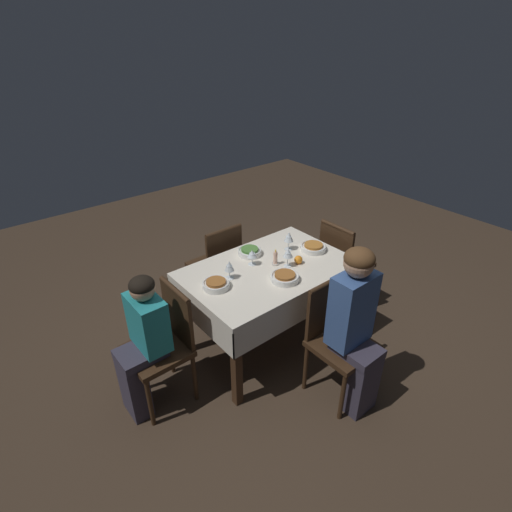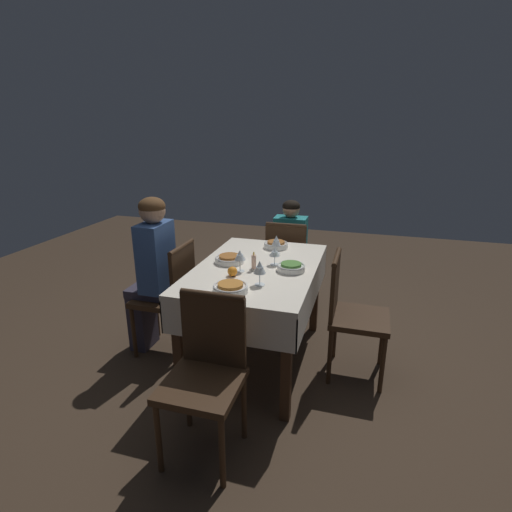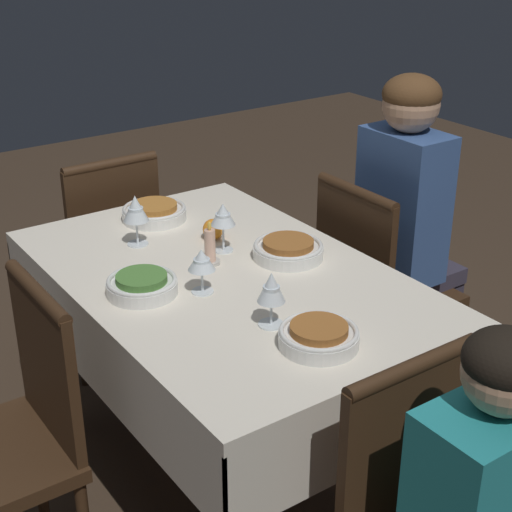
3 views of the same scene
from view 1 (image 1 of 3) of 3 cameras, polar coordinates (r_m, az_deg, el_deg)
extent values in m
plane|color=#3D2D21|center=(3.57, 1.52, -12.19)|extent=(8.00, 8.00, 0.00)
cube|color=silver|center=(3.12, 1.71, -1.93)|extent=(1.30, 0.84, 0.04)
cube|color=silver|center=(3.46, -2.84, -0.90)|extent=(1.30, 0.01, 0.22)
cube|color=silver|center=(2.94, 7.02, -7.31)|extent=(1.30, 0.01, 0.22)
cube|color=silver|center=(3.58, 9.53, -0.17)|extent=(0.01, 0.84, 0.22)
cube|color=silver|center=(2.88, -8.23, -8.35)|extent=(0.01, 0.84, 0.22)
cube|color=#3D2616|center=(3.87, 4.74, -1.76)|extent=(0.06, 0.06, 0.73)
cube|color=#3D2616|center=(3.31, -10.20, -8.44)|extent=(0.06, 0.06, 0.73)
cube|color=#3D2616|center=(3.50, 12.71, -6.38)|extent=(0.06, 0.06, 0.73)
cube|color=#3D2616|center=(2.85, -2.80, -15.33)|extent=(0.06, 0.06, 0.73)
cube|color=#382314|center=(2.94, 12.30, -12.44)|extent=(0.40, 0.40, 0.04)
cube|color=#382314|center=(2.88, 9.95, -7.26)|extent=(0.37, 0.03, 0.41)
cylinder|color=#382314|center=(2.76, 10.32, -3.82)|extent=(0.36, 0.04, 0.04)
cylinder|color=#382314|center=(2.93, 12.24, -19.04)|extent=(0.03, 0.03, 0.42)
cylinder|color=#382314|center=(3.14, 16.46, -15.64)|extent=(0.03, 0.03, 0.42)
cylinder|color=#382314|center=(3.07, 7.10, -15.51)|extent=(0.03, 0.03, 0.42)
cylinder|color=#382314|center=(3.27, 11.47, -12.57)|extent=(0.03, 0.03, 0.42)
cube|color=#382314|center=(2.92, -13.94, -13.04)|extent=(0.40, 0.40, 0.04)
cube|color=#382314|center=(2.83, -11.15, -8.18)|extent=(0.03, 0.37, 0.41)
cylinder|color=#382314|center=(2.71, -11.57, -4.72)|extent=(0.04, 0.36, 0.04)
cylinder|color=#382314|center=(3.16, -17.80, -15.58)|extent=(0.03, 0.03, 0.42)
cylinder|color=#382314|center=(2.92, -14.91, -19.62)|extent=(0.03, 0.03, 0.42)
cylinder|color=#382314|center=(3.24, -12.08, -13.16)|extent=(0.03, 0.03, 0.42)
cylinder|color=#382314|center=(3.01, -8.76, -16.81)|extent=(0.03, 0.03, 0.42)
cube|color=#382314|center=(3.77, -6.01, -1.38)|extent=(0.40, 0.40, 0.04)
cube|color=#382314|center=(3.52, -4.52, 0.58)|extent=(0.37, 0.03, 0.41)
cylinder|color=#382314|center=(3.43, -4.66, 3.60)|extent=(0.36, 0.04, 0.04)
cylinder|color=#382314|center=(4.10, -5.20, -2.39)|extent=(0.03, 0.03, 0.42)
cylinder|color=#382314|center=(3.95, -9.35, -4.07)|extent=(0.03, 0.03, 0.42)
cylinder|color=#382314|center=(3.86, -2.24, -4.52)|extent=(0.03, 0.03, 0.42)
cylinder|color=#382314|center=(3.70, -6.55, -6.43)|extent=(0.03, 0.03, 0.42)
cube|color=#382314|center=(3.88, 12.74, -1.02)|extent=(0.40, 0.40, 0.04)
cube|color=#382314|center=(3.64, 11.29, 1.10)|extent=(0.03, 0.37, 0.41)
cylinder|color=#382314|center=(3.55, 11.62, 4.03)|extent=(0.04, 0.36, 0.04)
cylinder|color=#382314|center=(4.04, 15.84, -4.01)|extent=(0.03, 0.03, 0.42)
cylinder|color=#382314|center=(4.21, 12.08, -2.03)|extent=(0.03, 0.03, 0.42)
cylinder|color=#382314|center=(3.80, 12.71, -5.92)|extent=(0.03, 0.03, 0.42)
cylinder|color=#382314|center=(3.98, 8.86, -3.73)|extent=(0.03, 0.03, 0.42)
cube|color=#383342|center=(3.01, 14.89, -17.29)|extent=(0.22, 0.14, 0.46)
cube|color=#383342|center=(2.86, 14.21, -12.81)|extent=(0.24, 0.31, 0.06)
cube|color=#38568E|center=(2.71, 13.55, -7.38)|extent=(0.30, 0.18, 0.52)
sphere|color=tan|center=(2.52, 14.48, -0.99)|extent=(0.19, 0.19, 0.19)
ellipsoid|color=brown|center=(2.50, 14.58, -0.33)|extent=(0.19, 0.19, 0.13)
cube|color=#383342|center=(3.02, -16.95, -17.46)|extent=(0.14, 0.22, 0.46)
cube|color=#383342|center=(2.85, -16.15, -13.18)|extent=(0.31, 0.24, 0.06)
cube|color=teal|center=(2.74, -15.18, -9.12)|extent=(0.18, 0.30, 0.38)
sphere|color=tan|center=(2.58, -15.95, -4.51)|extent=(0.16, 0.16, 0.16)
ellipsoid|color=black|center=(2.57, -16.04, -4.00)|extent=(0.16, 0.16, 0.11)
cylinder|color=white|center=(2.95, 4.14, -3.15)|extent=(0.21, 0.21, 0.04)
torus|color=white|center=(2.94, 4.16, -2.79)|extent=(0.21, 0.21, 0.01)
cylinder|color=#995B28|center=(2.94, 4.16, -2.69)|extent=(0.15, 0.15, 0.02)
cylinder|color=white|center=(3.13, 4.51, -1.42)|extent=(0.06, 0.06, 0.00)
cylinder|color=white|center=(3.11, 4.54, -0.74)|extent=(0.01, 0.01, 0.08)
cone|color=white|center=(3.07, 4.60, 0.47)|extent=(0.08, 0.08, 0.07)
cylinder|color=white|center=(3.08, 4.59, 0.25)|extent=(0.05, 0.05, 0.03)
cylinder|color=white|center=(2.88, -5.72, -4.17)|extent=(0.20, 0.20, 0.04)
torus|color=white|center=(2.87, -5.74, -3.80)|extent=(0.19, 0.19, 0.01)
cylinder|color=#995B28|center=(2.87, -5.75, -3.70)|extent=(0.14, 0.14, 0.02)
cylinder|color=white|center=(2.98, -3.77, -3.14)|extent=(0.07, 0.07, 0.00)
cylinder|color=white|center=(2.96, -3.79, -2.58)|extent=(0.01, 0.01, 0.06)
cone|color=white|center=(2.93, -3.84, -1.40)|extent=(0.07, 0.07, 0.08)
cylinder|color=white|center=(2.93, -3.83, -1.66)|extent=(0.04, 0.04, 0.04)
cylinder|color=white|center=(3.28, -0.90, 0.52)|extent=(0.20, 0.20, 0.04)
torus|color=white|center=(3.27, -0.90, 0.86)|extent=(0.19, 0.19, 0.01)
cylinder|color=#4C7F38|center=(3.26, -0.91, 0.95)|extent=(0.14, 0.14, 0.02)
cylinder|color=white|center=(3.15, -0.56, -1.18)|extent=(0.06, 0.06, 0.00)
cylinder|color=white|center=(3.13, -0.56, -0.64)|extent=(0.01, 0.01, 0.06)
cone|color=white|center=(3.10, -0.57, 0.36)|extent=(0.08, 0.08, 0.06)
cylinder|color=white|center=(3.10, -0.57, 0.17)|extent=(0.05, 0.05, 0.03)
cylinder|color=white|center=(3.38, 8.19, 1.12)|extent=(0.21, 0.21, 0.04)
torus|color=white|center=(3.36, 8.21, 1.45)|extent=(0.21, 0.21, 0.01)
cylinder|color=#B2702D|center=(3.36, 8.22, 1.54)|extent=(0.15, 0.15, 0.02)
cylinder|color=white|center=(3.37, 4.63, 0.98)|extent=(0.07, 0.07, 0.00)
cylinder|color=white|center=(3.35, 4.66, 1.58)|extent=(0.01, 0.01, 0.08)
cone|color=white|center=(3.31, 4.72, 2.79)|extent=(0.08, 0.08, 0.08)
cylinder|color=white|center=(3.32, 4.71, 2.54)|extent=(0.05, 0.05, 0.04)
cylinder|color=beige|center=(3.15, 2.72, -1.08)|extent=(0.06, 0.06, 0.01)
cylinder|color=beige|center=(3.12, 2.75, -0.24)|extent=(0.03, 0.03, 0.10)
ellipsoid|color=#F9C64C|center=(3.09, 2.77, 0.74)|extent=(0.01, 0.01, 0.03)
sphere|color=orange|center=(3.16, 6.07, -0.53)|extent=(0.07, 0.07, 0.07)
camera|label=2|loc=(5.16, 19.58, 21.16)|focal=28.00mm
camera|label=3|loc=(3.14, -38.77, 11.93)|focal=55.00mm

